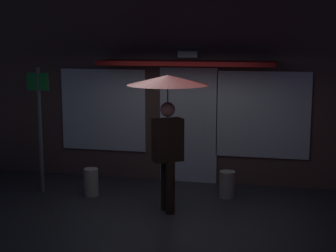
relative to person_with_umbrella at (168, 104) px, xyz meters
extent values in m
plane|color=#2D2D33|center=(0.01, -0.39, -1.73)|extent=(18.00, 18.00, 0.00)
cube|color=brown|center=(0.01, 1.96, 0.12)|extent=(10.28, 0.30, 3.71)
cube|color=white|center=(0.01, 1.79, -0.63)|extent=(1.10, 0.04, 2.20)
cube|color=white|center=(-1.69, 1.79, -0.38)|extent=(1.71, 0.04, 1.60)
cube|color=white|center=(1.40, 1.79, -0.38)|extent=(1.71, 0.04, 1.60)
cube|color=white|center=(0.01, 1.71, 0.72)|extent=(0.36, 0.16, 0.12)
cube|color=maroon|center=(0.01, 1.46, 0.57)|extent=(3.20, 0.70, 0.08)
cylinder|color=black|center=(-0.06, 0.08, -1.32)|extent=(0.15, 0.15, 0.83)
cylinder|color=black|center=(0.06, -0.08, -1.32)|extent=(0.15, 0.15, 0.83)
cube|color=black|center=(0.00, 0.00, -0.56)|extent=(0.51, 0.46, 0.67)
cube|color=silver|center=(0.08, 0.11, -0.56)|extent=(0.13, 0.10, 0.54)
cube|color=#721966|center=(0.08, 0.11, -0.58)|extent=(0.05, 0.05, 0.43)
sphere|color=#C8746F|center=(0.00, 0.00, -0.08)|extent=(0.23, 0.23, 0.23)
cylinder|color=slate|center=(0.00, 0.00, -0.04)|extent=(0.02, 0.02, 0.98)
cone|color=#4C0C0C|center=(0.00, 0.00, 0.38)|extent=(1.27, 1.27, 0.15)
cylinder|color=#595B60|center=(-2.44, 0.55, -0.61)|extent=(0.07, 0.07, 2.25)
cube|color=#198C33|center=(-2.44, 0.53, 0.26)|extent=(0.40, 0.02, 0.30)
cylinder|color=#9E998E|center=(0.85, 0.95, -1.50)|extent=(0.27, 0.27, 0.46)
cylinder|color=#B2A899|center=(-1.50, 0.53, -1.49)|extent=(0.25, 0.25, 0.49)
camera|label=1|loc=(1.69, -7.69, 1.02)|focal=54.87mm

